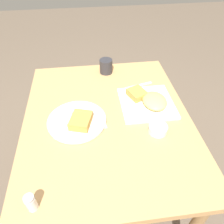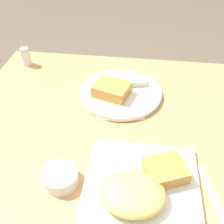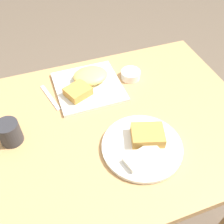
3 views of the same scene
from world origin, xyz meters
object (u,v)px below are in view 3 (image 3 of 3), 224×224
object	(u,v)px
sauce_ramekin	(131,74)
butter_knife	(50,97)
plate_square_near	(88,83)
plate_oval_far	(143,145)
coffee_mug	(9,132)

from	to	relation	value
sauce_ramekin	butter_knife	distance (m)	0.37
plate_square_near	sauce_ramekin	distance (m)	0.20
plate_oval_far	butter_knife	distance (m)	0.45
plate_oval_far	butter_knife	world-z (taller)	plate_oval_far
plate_square_near	sauce_ramekin	bearing A→B (deg)	178.49
plate_square_near	coffee_mug	distance (m)	0.39
plate_square_near	coffee_mug	world-z (taller)	coffee_mug
coffee_mug	sauce_ramekin	bearing A→B (deg)	-161.23
plate_square_near	butter_knife	bearing A→B (deg)	4.60
plate_square_near	sauce_ramekin	world-z (taller)	plate_square_near
plate_square_near	coffee_mug	xyz separation A→B (m)	(0.34, 0.19, 0.02)
plate_oval_far	butter_knife	xyz separation A→B (m)	(0.26, -0.36, -0.02)
plate_oval_far	coffee_mug	distance (m)	0.47
butter_knife	coffee_mug	distance (m)	0.25
plate_square_near	plate_oval_far	distance (m)	0.39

